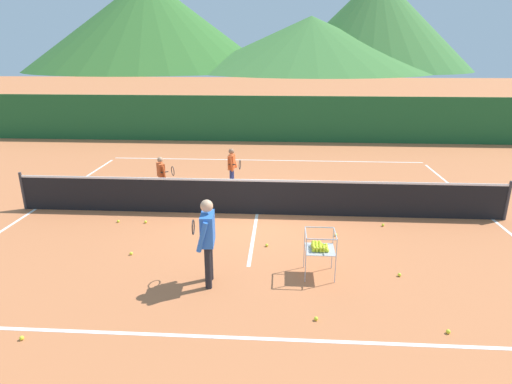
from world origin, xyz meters
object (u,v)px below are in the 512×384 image
object	(u,v)px
instructor	(207,234)
tennis_ball_0	(336,235)
tennis_ball_11	(267,245)
tennis_ball_3	(22,338)
tennis_ball_5	(118,221)
tennis_ball_1	(316,319)
tennis_ball_2	(383,225)
ball_cart	(319,247)
tennis_ball_6	(131,253)
tennis_ball_10	(146,222)
tennis_ball_9	(448,332)
tennis_ball_7	(399,275)
student_0	(162,173)
student_1	(232,165)
tennis_net	(257,197)

from	to	relation	value
instructor	tennis_ball_0	size ratio (longest dim) A/B	24.66
instructor	tennis_ball_11	distance (m)	2.17
tennis_ball_3	tennis_ball_5	xyz separation A→B (m)	(-0.25, 4.64, 0.00)
tennis_ball_1	tennis_ball_2	world-z (taller)	same
ball_cart	tennis_ball_6	distance (m)	4.04
tennis_ball_0	tennis_ball_6	size ratio (longest dim) A/B	1.00
ball_cart	tennis_ball_6	bearing A→B (deg)	171.26
tennis_ball_5	tennis_ball_10	distance (m)	0.71
instructor	ball_cart	xyz separation A→B (m)	(2.08, 0.45, -0.41)
ball_cart	tennis_ball_3	xyz separation A→B (m)	(-4.65, -2.27, -0.56)
tennis_ball_1	tennis_ball_9	xyz separation A→B (m)	(2.03, -0.21, 0.00)
tennis_ball_7	tennis_ball_6	bearing A→B (deg)	174.10
tennis_ball_1	tennis_ball_11	xyz separation A→B (m)	(-0.91, 2.70, 0.00)
student_0	student_1	xyz separation A→B (m)	(2.00, 0.90, 0.05)
instructor	student_1	xyz separation A→B (m)	(-0.23, 5.83, -0.23)
student_0	tennis_ball_3	distance (m)	6.80
tennis_ball_2	tennis_ball_0	bearing A→B (deg)	-151.54
student_1	ball_cart	xyz separation A→B (m)	(2.31, -5.39, -0.18)
tennis_ball_3	tennis_net	bearing A→B (deg)	59.02
tennis_ball_0	tennis_ball_3	xyz separation A→B (m)	(-5.22, -4.13, 0.00)
ball_cart	tennis_ball_2	xyz separation A→B (m)	(1.81, 2.54, -0.56)
tennis_net	tennis_ball_10	distance (m)	2.95
tennis_ball_2	tennis_ball_6	bearing A→B (deg)	-161.51
tennis_ball_0	tennis_ball_5	size ratio (longest dim) A/B	1.00
ball_cart	tennis_ball_1	bearing A→B (deg)	-95.34
tennis_ball_7	tennis_ball_3	bearing A→B (deg)	-159.68
tennis_ball_0	tennis_ball_7	bearing A→B (deg)	-60.85
tennis_ball_0	tennis_ball_6	distance (m)	4.69
tennis_ball_7	ball_cart	bearing A→B (deg)	-178.71
tennis_ball_9	tennis_ball_10	size ratio (longest dim) A/B	1.00
tennis_ball_3	ball_cart	bearing A→B (deg)	26.05
tennis_net	tennis_ball_11	distance (m)	2.05
student_1	tennis_ball_0	xyz separation A→B (m)	(2.87, -3.53, -0.74)
instructor	tennis_ball_9	bearing A→B (deg)	-17.62
tennis_ball_5	tennis_ball_7	size ratio (longest dim) A/B	1.00
student_0	tennis_ball_5	distance (m)	2.31
ball_cart	tennis_ball_10	size ratio (longest dim) A/B	13.22
tennis_ball_10	ball_cart	bearing A→B (deg)	-29.47
student_0	tennis_ball_11	world-z (taller)	student_0
tennis_ball_2	instructor	bearing A→B (deg)	-142.52
tennis_ball_3	tennis_ball_6	size ratio (longest dim) A/B	1.00
tennis_ball_7	tennis_ball_11	world-z (taller)	same
ball_cart	tennis_ball_2	size ratio (longest dim) A/B	13.22
ball_cart	tennis_ball_1	xyz separation A→B (m)	(-0.14, -1.50, -0.56)
instructor	tennis_ball_7	bearing A→B (deg)	7.53
ball_cart	tennis_ball_0	bearing A→B (deg)	73.04
tennis_ball_0	tennis_ball_10	world-z (taller)	same
ball_cart	tennis_ball_10	world-z (taller)	ball_cart
tennis_ball_2	tennis_ball_11	world-z (taller)	same
tennis_ball_10	tennis_ball_7	bearing A→B (deg)	-21.98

